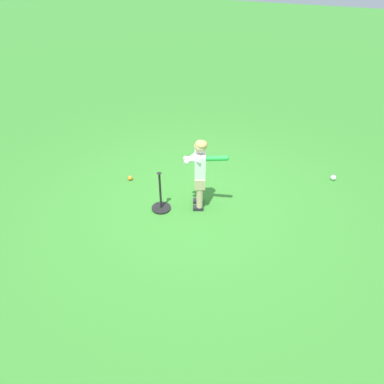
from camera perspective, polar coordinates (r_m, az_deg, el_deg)
ground_plane at (r=5.47m, az=0.18°, el=-1.66°), size 40.00×40.00×0.00m
child_batter at (r=5.04m, az=1.30°, el=3.67°), size 0.63×0.31×1.08m
play_ball_far_right at (r=6.39m, az=21.27°, el=2.11°), size 0.09×0.09×0.09m
play_ball_behind_batter at (r=6.04m, az=-9.67°, el=2.17°), size 0.08×0.08×0.08m
batting_tee at (r=5.31m, az=-4.88°, el=-1.75°), size 0.28×0.28×0.62m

